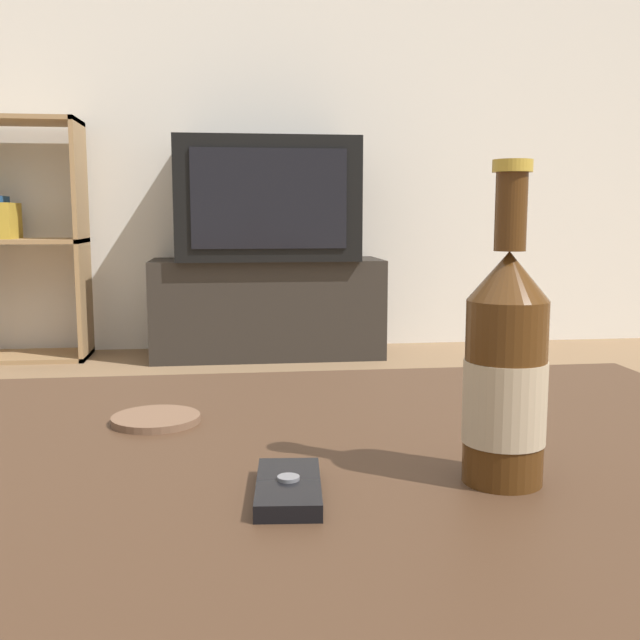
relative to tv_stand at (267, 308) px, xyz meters
name	(u,v)px	position (x,y,z in m)	size (l,w,h in m)	color
back_wall	(231,77)	(-0.15, 0.27, 1.08)	(8.00, 0.05, 2.60)	silver
coffee_table	(273,516)	(-0.15, -2.75, 0.14)	(1.11, 0.77, 0.42)	#422B1C
tv_stand	(267,308)	(0.00, 0.00, 0.00)	(1.05, 0.40, 0.45)	#28231E
television	(266,200)	(0.00, 0.00, 0.49)	(0.80, 0.49, 0.54)	black
bookshelf	(21,236)	(-1.09, 0.06, 0.33)	(0.49, 0.30, 1.07)	#99754C
beer_bottle	(505,371)	(0.04, -2.84, 0.30)	(0.07, 0.07, 0.27)	#47280F
cell_phone	(288,488)	(-0.14, -2.85, 0.21)	(0.06, 0.11, 0.02)	black
coaster	(156,419)	(-0.27, -2.62, 0.20)	(0.10, 0.10, 0.01)	brown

